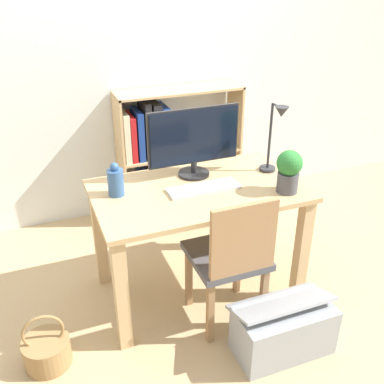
% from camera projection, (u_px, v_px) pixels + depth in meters
% --- Properties ---
extents(ground_plane, '(10.00, 10.00, 0.00)m').
position_uv_depth(ground_plane, '(198.00, 288.00, 2.90)').
color(ground_plane, tan).
extents(wall_back, '(8.00, 0.05, 2.60)m').
position_uv_depth(wall_back, '(138.00, 48.00, 3.29)').
color(wall_back, silver).
rests_on(wall_back, ground_plane).
extents(desk, '(1.20, 0.71, 0.72)m').
position_uv_depth(desk, '(198.00, 210.00, 2.63)').
color(desk, tan).
rests_on(desk, ground_plane).
extents(monitor, '(0.56, 0.19, 0.42)m').
position_uv_depth(monitor, '(194.00, 139.00, 2.62)').
color(monitor, '#232326').
rests_on(monitor, desk).
extents(keyboard, '(0.41, 0.13, 0.02)m').
position_uv_depth(keyboard, '(204.00, 188.00, 2.55)').
color(keyboard, silver).
rests_on(keyboard, desk).
extents(vase, '(0.09, 0.09, 0.19)m').
position_uv_depth(vase, '(116.00, 181.00, 2.46)').
color(vase, '#33598C').
rests_on(vase, desk).
extents(desk_lamp, '(0.10, 0.19, 0.43)m').
position_uv_depth(desk_lamp, '(275.00, 133.00, 2.61)').
color(desk_lamp, '#2D2D33').
rests_on(desk_lamp, desk).
extents(potted_plant, '(0.14, 0.14, 0.25)m').
position_uv_depth(potted_plant, '(289.00, 170.00, 2.47)').
color(potted_plant, '#4C4C51').
rests_on(potted_plant, desk).
extents(chair, '(0.40, 0.40, 0.85)m').
position_uv_depth(chair, '(231.00, 256.00, 2.42)').
color(chair, '#4C4C51').
rests_on(chair, ground_plane).
extents(bookshelf, '(0.98, 0.28, 1.02)m').
position_uv_depth(bookshelf, '(157.00, 157.00, 3.54)').
color(bookshelf, tan).
rests_on(bookshelf, ground_plane).
extents(basket, '(0.24, 0.24, 0.32)m').
position_uv_depth(basket, '(47.00, 350.00, 2.33)').
color(basket, '#997547').
rests_on(basket, ground_plane).
extents(storage_box, '(0.53, 0.31, 0.34)m').
position_uv_depth(storage_box, '(283.00, 329.00, 2.38)').
color(storage_box, '#999EA3').
rests_on(storage_box, ground_plane).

